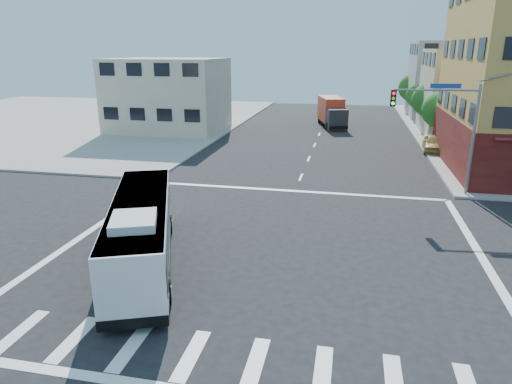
# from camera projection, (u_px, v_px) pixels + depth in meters

# --- Properties ---
(ground) EXTENTS (120.00, 120.00, 0.00)m
(ground) POSITION_uv_depth(u_px,v_px,m) (270.00, 250.00, 21.25)
(ground) COLOR black
(ground) RESTS_ON ground
(sidewalk_nw) EXTENTS (50.00, 50.00, 0.15)m
(sidewalk_nw) POSITION_uv_depth(u_px,v_px,m) (58.00, 119.00, 60.75)
(sidewalk_nw) COLOR #99958E
(sidewalk_nw) RESTS_ON ground
(building_east_near) EXTENTS (12.06, 10.06, 9.00)m
(building_east_near) POSITION_uv_depth(u_px,v_px,m) (484.00, 93.00, 48.31)
(building_east_near) COLOR beige
(building_east_near) RESTS_ON ground
(building_east_far) EXTENTS (12.06, 10.06, 10.00)m
(building_east_far) POSITION_uv_depth(u_px,v_px,m) (457.00, 80.00, 61.24)
(building_east_far) COLOR #9A9A95
(building_east_far) RESTS_ON ground
(building_west) EXTENTS (12.06, 10.06, 8.00)m
(building_west) POSITION_uv_depth(u_px,v_px,m) (168.00, 95.00, 51.37)
(building_west) COLOR beige
(building_west) RESTS_ON ground
(signal_mast_ne) EXTENTS (7.91, 1.13, 8.07)m
(signal_mast_ne) POSITION_uv_depth(u_px,v_px,m) (447.00, 117.00, 27.90)
(signal_mast_ne) COLOR slate
(signal_mast_ne) RESTS_ON ground
(street_tree_a) EXTENTS (3.60, 3.60, 5.53)m
(street_tree_a) POSITION_uv_depth(u_px,v_px,m) (442.00, 107.00, 43.93)
(street_tree_a) COLOR #362513
(street_tree_a) RESTS_ON ground
(street_tree_b) EXTENTS (3.80, 3.80, 5.79)m
(street_tree_b) POSITION_uv_depth(u_px,v_px,m) (430.00, 98.00, 51.35)
(street_tree_b) COLOR #362513
(street_tree_b) RESTS_ON ground
(street_tree_c) EXTENTS (3.40, 3.40, 5.29)m
(street_tree_c) POSITION_uv_depth(u_px,v_px,m) (420.00, 94.00, 58.91)
(street_tree_c) COLOR #362513
(street_tree_c) RESTS_ON ground
(street_tree_d) EXTENTS (4.00, 4.00, 6.03)m
(street_tree_d) POSITION_uv_depth(u_px,v_px,m) (413.00, 86.00, 66.25)
(street_tree_d) COLOR #362513
(street_tree_d) RESTS_ON ground
(transit_bus) EXTENTS (6.09, 10.84, 3.18)m
(transit_bus) POSITION_uv_depth(u_px,v_px,m) (142.00, 231.00, 19.42)
(transit_bus) COLOR black
(transit_bus) RESTS_ON ground
(box_truck) EXTENTS (4.02, 7.91, 3.42)m
(box_truck) POSITION_uv_depth(u_px,v_px,m) (332.00, 113.00, 54.71)
(box_truck) COLOR #232328
(box_truck) RESTS_ON ground
(parked_car) EXTENTS (2.28, 4.81, 1.59)m
(parked_car) POSITION_uv_depth(u_px,v_px,m) (434.00, 143.00, 41.45)
(parked_car) COLOR #BA9845
(parked_car) RESTS_ON ground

